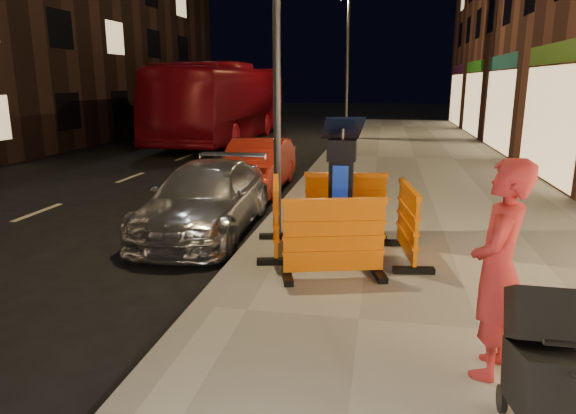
% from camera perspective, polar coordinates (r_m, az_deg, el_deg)
% --- Properties ---
extents(ground_plane, '(120.00, 120.00, 0.00)m').
position_cam_1_polar(ground_plane, '(6.05, -9.43, -12.09)').
color(ground_plane, black).
rests_on(ground_plane, ground).
extents(sidewalk, '(6.00, 60.00, 0.15)m').
position_cam_1_polar(sidewalk, '(5.80, 20.53, -13.21)').
color(sidewalk, gray).
rests_on(sidewalk, ground).
extents(kerb, '(0.30, 60.00, 0.15)m').
position_cam_1_polar(kerb, '(6.02, -9.46, -11.45)').
color(kerb, slate).
rests_on(kerb, ground).
extents(parking_kiosk, '(0.69, 0.69, 1.89)m').
position_cam_1_polar(parking_kiosk, '(7.36, 5.91, 1.73)').
color(parking_kiosk, black).
rests_on(parking_kiosk, sidewalk).
extents(barrier_front, '(1.45, 0.89, 1.05)m').
position_cam_1_polar(barrier_front, '(6.55, 5.12, -3.55)').
color(barrier_front, orange).
rests_on(barrier_front, sidewalk).
extents(barrier_back, '(1.41, 0.72, 1.05)m').
position_cam_1_polar(barrier_back, '(8.38, 6.38, 0.27)').
color(barrier_back, orange).
rests_on(barrier_back, sidewalk).
extents(barrier_kerbside, '(0.83, 1.44, 1.05)m').
position_cam_1_polar(barrier_kerbside, '(7.59, -1.33, -1.07)').
color(barrier_kerbside, orange).
rests_on(barrier_kerbside, sidewalk).
extents(barrier_bldgside, '(0.74, 1.42, 1.05)m').
position_cam_1_polar(barrier_bldgside, '(7.45, 13.13, -1.73)').
color(barrier_bldgside, orange).
rests_on(barrier_bldgside, sidewalk).
extents(car_silver, '(1.80, 4.19, 1.20)m').
position_cam_1_polar(car_silver, '(9.35, -8.97, -2.67)').
color(car_silver, silver).
rests_on(car_silver, ground).
extents(car_red, '(1.37, 3.80, 1.24)m').
position_cam_1_polar(car_red, '(12.73, -3.40, 1.88)').
color(car_red, '#AC2215').
rests_on(car_red, ground).
extents(bus_doubledecker, '(2.85, 12.16, 3.39)m').
position_cam_1_polar(bus_doubledecker, '(23.77, -6.84, 7.36)').
color(bus_doubledecker, maroon).
rests_on(bus_doubledecker, ground).
extents(man, '(0.67, 0.80, 1.89)m').
position_cam_1_polar(man, '(4.66, 22.33, -6.46)').
color(man, red).
rests_on(man, sidewalk).
extents(stroller, '(0.57, 0.86, 1.07)m').
position_cam_1_polar(stroller, '(4.08, 27.19, -16.26)').
color(stroller, black).
rests_on(stroller, sidewalk).
extents(street_lamp_mid, '(0.12, 0.12, 6.00)m').
position_cam_1_polar(street_lamp_mid, '(8.29, -1.27, 17.43)').
color(street_lamp_mid, '#3F3F44').
rests_on(street_lamp_mid, sidewalk).
extents(street_lamp_far, '(0.12, 0.12, 6.00)m').
position_cam_1_polar(street_lamp_far, '(23.17, 6.59, 15.01)').
color(street_lamp_far, '#3F3F44').
rests_on(street_lamp_far, sidewalk).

